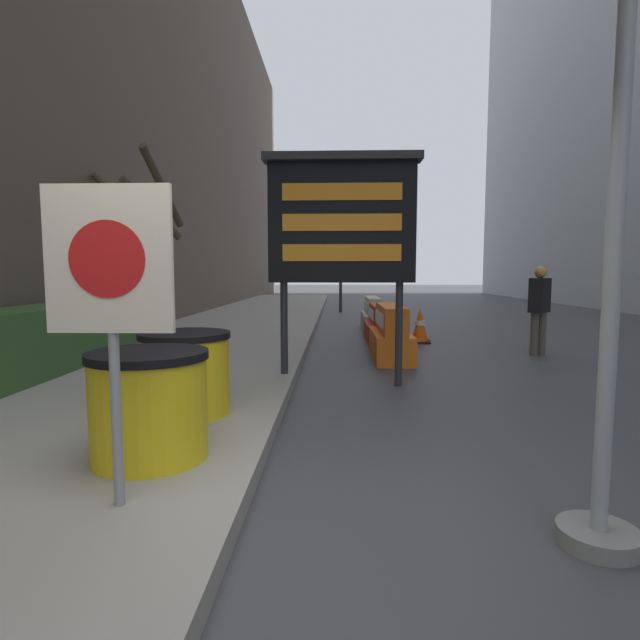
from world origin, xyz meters
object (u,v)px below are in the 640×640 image
(jersey_barrier_red_striped, at_px, (380,325))
(pedestrian_worker, at_px, (539,303))
(barrel_drum_foreground, at_px, (149,405))
(warning_sign, at_px, (110,281))
(traffic_cone_mid, at_px, (420,326))
(traffic_cone_near, at_px, (422,328))
(message_board, at_px, (342,222))
(traffic_light_near_curb, at_px, (341,232))
(jersey_barrier_orange_near, at_px, (391,335))
(jersey_barrier_cream, at_px, (372,315))
(barrel_drum_middle, at_px, (185,373))

(jersey_barrier_red_striped, bearing_deg, pedestrian_worker, -32.77)
(barrel_drum_foreground, bearing_deg, warning_sign, -82.93)
(traffic_cone_mid, relative_size, pedestrian_worker, 0.46)
(jersey_barrier_red_striped, distance_m, traffic_cone_mid, 0.87)
(traffic_cone_near, bearing_deg, warning_sign, -110.86)
(message_board, height_order, jersey_barrier_red_striped, message_board)
(jersey_barrier_red_striped, bearing_deg, traffic_cone_near, 1.76)
(barrel_drum_foreground, bearing_deg, traffic_light_near_curb, 84.45)
(jersey_barrier_orange_near, distance_m, jersey_barrier_cream, 4.57)
(barrel_drum_middle, bearing_deg, jersey_barrier_orange_near, 59.64)
(barrel_drum_foreground, height_order, warning_sign, warning_sign)
(traffic_light_near_curb, bearing_deg, jersey_barrier_orange_near, -85.49)
(jersey_barrier_red_striped, bearing_deg, barrel_drum_middle, -110.85)
(barrel_drum_foreground, xyz_separation_m, jersey_barrier_cream, (2.33, 9.84, -0.17))
(message_board, bearing_deg, jersey_barrier_cream, 82.43)
(warning_sign, distance_m, traffic_cone_mid, 8.68)
(jersey_barrier_cream, relative_size, traffic_cone_mid, 2.60)
(warning_sign, height_order, traffic_light_near_curb, traffic_light_near_curb)
(message_board, distance_m, jersey_barrier_cream, 7.02)
(warning_sign, height_order, jersey_barrier_cream, warning_sign)
(message_board, xyz_separation_m, jersey_barrier_orange_near, (0.89, 2.16, -1.77))
(warning_sign, relative_size, jersey_barrier_orange_near, 0.96)
(traffic_cone_mid, bearing_deg, warning_sign, -110.93)
(traffic_light_near_curb, bearing_deg, warning_sign, -94.97)
(barrel_drum_foreground, height_order, traffic_cone_near, barrel_drum_foreground)
(traffic_cone_near, distance_m, traffic_light_near_curb, 8.69)
(traffic_cone_mid, bearing_deg, traffic_light_near_curb, 101.31)
(warning_sign, bearing_deg, barrel_drum_middle, 95.37)
(jersey_barrier_red_striped, height_order, traffic_cone_mid, jersey_barrier_red_striped)
(barrel_drum_middle, distance_m, pedestrian_worker, 6.91)
(traffic_cone_mid, distance_m, pedestrian_worker, 2.54)
(jersey_barrier_red_striped, distance_m, traffic_light_near_curb, 8.56)
(message_board, bearing_deg, jersey_barrier_orange_near, 67.49)
(traffic_light_near_curb, distance_m, pedestrian_worker, 10.69)
(jersey_barrier_cream, bearing_deg, barrel_drum_foreground, -103.30)
(barrel_drum_foreground, relative_size, jersey_barrier_red_striped, 0.49)
(warning_sign, bearing_deg, jersey_barrier_orange_near, 69.71)
(jersey_barrier_red_striped, relative_size, traffic_cone_near, 2.86)
(jersey_barrier_orange_near, xyz_separation_m, traffic_light_near_curb, (-0.81, 10.30, 2.64))
(barrel_drum_foreground, xyz_separation_m, message_board, (1.43, 3.12, 1.63))
(traffic_cone_near, xyz_separation_m, traffic_cone_mid, (-0.08, -0.24, 0.07))
(warning_sign, relative_size, jersey_barrier_red_striped, 1.04)
(traffic_cone_near, bearing_deg, traffic_light_near_curb, 102.17)
(barrel_drum_middle, relative_size, traffic_cone_mid, 1.15)
(jersey_barrier_cream, bearing_deg, jersey_barrier_orange_near, -90.00)
(barrel_drum_middle, xyz_separation_m, traffic_cone_near, (3.34, 6.36, -0.25))
(warning_sign, distance_m, pedestrian_worker, 8.19)
(barrel_drum_middle, relative_size, message_board, 0.28)
(warning_sign, distance_m, traffic_cone_near, 8.94)
(barrel_drum_middle, height_order, pedestrian_worker, pedestrian_worker)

